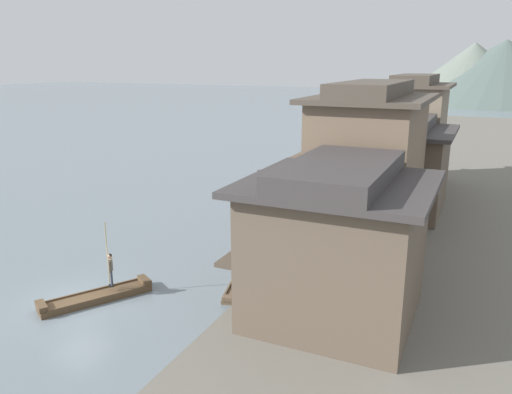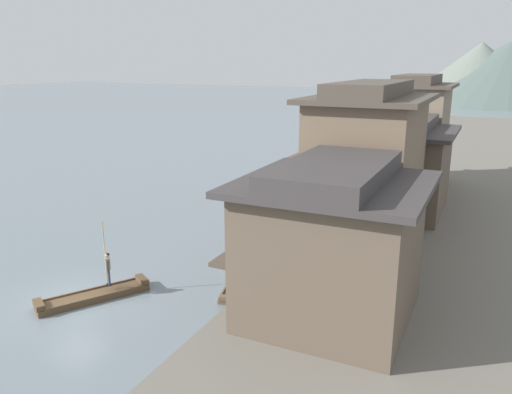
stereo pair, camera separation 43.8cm
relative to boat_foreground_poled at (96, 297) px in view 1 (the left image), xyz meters
name	(u,v)px [view 1 (the left image)]	position (x,y,z in m)	size (l,w,h in m)	color
ground_plane	(77,303)	(-0.63, -0.59, -0.17)	(400.00, 400.00, 0.00)	slate
riverbank_right	(482,186)	(15.68, 29.41, 0.29)	(18.00, 110.00, 0.91)	#6B665B
boat_foreground_poled	(96,297)	(0.00, 0.00, 0.00)	(3.50, 4.85, 0.51)	brown
boatman_person	(110,266)	(0.37, 0.67, 1.36)	(0.48, 0.42, 3.04)	black
boat_moored_nearest	(389,150)	(4.86, 46.19, 0.00)	(1.00, 4.16, 0.49)	#33281E
boat_moored_second	(309,164)	(-1.11, 33.27, 0.05)	(3.53, 5.46, 0.70)	#33281E
boat_moored_third	(273,176)	(-2.25, 26.23, 0.09)	(4.52, 4.41, 0.76)	#33281E
boat_moored_far	(241,282)	(5.44, 3.99, 0.10)	(1.97, 3.99, 0.72)	brown
house_waterfront_nearest	(337,243)	(10.68, 1.69, 3.74)	(7.08, 7.01, 6.14)	brown
house_waterfront_second	(368,170)	(10.09, 9.41, 5.03)	(5.90, 8.18, 8.74)	#75604C
house_waterfront_tall	(400,166)	(10.50, 17.82, 3.73)	(6.72, 8.16, 6.14)	brown
house_waterfront_narrow	(412,131)	(10.04, 25.63, 5.03)	(5.80, 7.78, 8.74)	#7F705B
hill_far_west	(504,71)	(18.18, 136.12, 8.04)	(53.99, 53.99, 16.41)	#4C5B56
hill_far_centre	(473,72)	(10.64, 135.73, 7.75)	(40.75, 40.75, 15.83)	slate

